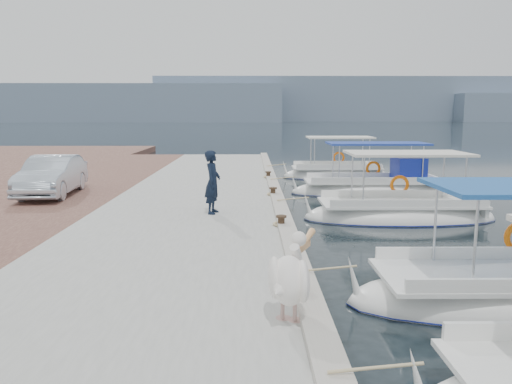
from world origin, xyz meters
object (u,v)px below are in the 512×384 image
pelican (290,278)px  parked_car (52,176)px  fishing_caique_d (374,189)px  fishing_caique_e (336,175)px  fisherman (213,182)px  fishing_caique_c (399,216)px

pelican → parked_car: bearing=124.9°
fishing_caique_d → pelican: fishing_caique_d is taller
fishing_caique_d → parked_car: (-12.65, -3.28, 1.03)m
fishing_caique_e → fisherman: (-5.79, -12.17, 1.32)m
fishing_caique_d → fishing_caique_e: bearing=97.5°
fishing_caique_e → parked_car: bearing=-143.7°
fishing_caique_c → parked_car: bearing=170.6°
fishing_caique_c → pelican: fishing_caique_c is taller
parked_car → fishing_caique_c: bearing=-14.0°
fisherman → fishing_caique_c: bearing=-67.4°
fishing_caique_c → fishing_caique_e: same height
fishing_caique_d → fishing_caique_e: 5.53m
fishing_caique_c → fishing_caique_d: size_ratio=0.90×
pelican → fisherman: 8.02m
pelican → fisherman: (-1.71, 7.83, 0.31)m
fishing_caique_c → pelican: size_ratio=4.07×
fishing_caique_d → fisherman: size_ratio=3.72×
pelican → fishing_caique_c: bearing=64.7°
pelican → fisherman: size_ratio=0.83×
fishing_caique_e → fisherman: bearing=-115.4°
fishing_caique_d → fisherman: 9.42m
fisherman → pelican: bearing=-157.9°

